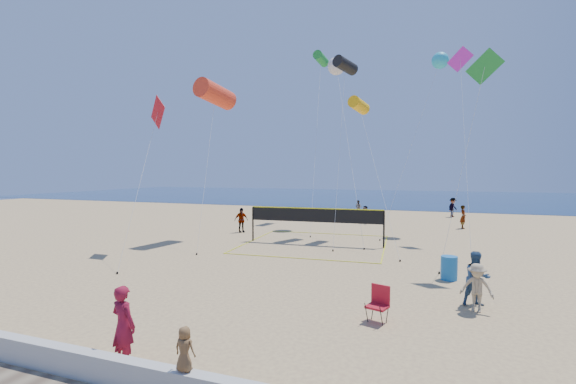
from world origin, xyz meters
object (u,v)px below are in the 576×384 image
(woman, at_px, (123,326))
(camp_chair, at_px, (379,301))
(trash_barrel, at_px, (449,268))
(volleyball_net, at_px, (315,219))

(woman, xyz_separation_m, camp_chair, (5.28, 4.65, -0.32))
(camp_chair, bearing_deg, trash_barrel, 86.08)
(woman, xyz_separation_m, trash_barrel, (7.53, 10.21, -0.45))
(woman, relative_size, camp_chair, 1.56)
(camp_chair, height_order, volleyball_net, volleyball_net)
(woman, relative_size, volleyball_net, 0.21)
(camp_chair, xyz_separation_m, volleyball_net, (-5.12, 11.32, 0.93))
(trash_barrel, height_order, volleyball_net, volleyball_net)
(woman, xyz_separation_m, volleyball_net, (0.16, 15.97, 0.60))
(camp_chair, bearing_deg, woman, -120.49)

